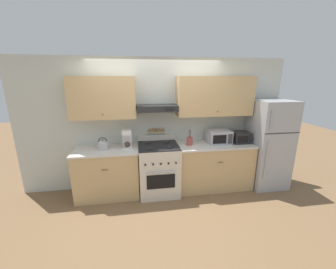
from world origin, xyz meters
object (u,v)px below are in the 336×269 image
(stove_range, at_px, (159,169))
(microwave, at_px, (219,137))
(toaster_oven, at_px, (240,137))
(tea_kettle, at_px, (103,145))
(coffee_maker, at_px, (127,139))
(utensil_crock, at_px, (190,141))
(refrigerator, at_px, (268,144))

(stove_range, bearing_deg, microwave, 3.96)
(microwave, distance_m, toaster_oven, 0.45)
(stove_range, bearing_deg, tea_kettle, 176.23)
(coffee_maker, bearing_deg, utensil_crock, -1.48)
(stove_range, height_order, utensil_crock, utensil_crock)
(microwave, bearing_deg, coffee_maker, 179.59)
(utensil_crock, xyz_separation_m, toaster_oven, (1.05, -0.00, 0.03))
(stove_range, relative_size, tea_kettle, 4.78)
(tea_kettle, relative_size, microwave, 0.51)
(microwave, height_order, utensil_crock, utensil_crock)
(tea_kettle, bearing_deg, stove_range, -3.77)
(stove_range, distance_m, utensil_crock, 0.80)
(toaster_oven, bearing_deg, microwave, 177.51)
(toaster_oven, bearing_deg, refrigerator, -7.67)
(stove_range, bearing_deg, utensil_crock, 6.15)
(refrigerator, height_order, tea_kettle, refrigerator)
(refrigerator, height_order, utensil_crock, refrigerator)
(tea_kettle, xyz_separation_m, coffee_maker, (0.43, 0.03, 0.08))
(utensil_crock, bearing_deg, coffee_maker, 178.52)
(utensil_crock, bearing_deg, refrigerator, -2.78)
(refrigerator, bearing_deg, coffee_maker, 177.77)
(refrigerator, xyz_separation_m, utensil_crock, (-1.62, 0.08, 0.12))
(refrigerator, distance_m, tea_kettle, 3.24)
(stove_range, distance_m, coffee_maker, 0.83)
(microwave, xyz_separation_m, toaster_oven, (0.45, -0.02, -0.02))
(coffee_maker, bearing_deg, stove_range, -9.65)
(refrigerator, relative_size, tea_kettle, 7.82)
(refrigerator, relative_size, utensil_crock, 5.75)
(microwave, bearing_deg, stove_range, -176.04)
(tea_kettle, bearing_deg, microwave, 0.46)
(refrigerator, xyz_separation_m, tea_kettle, (-3.24, 0.08, 0.13))
(coffee_maker, bearing_deg, tea_kettle, -175.98)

